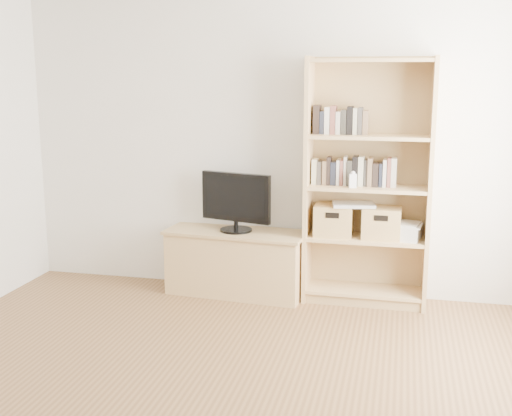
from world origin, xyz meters
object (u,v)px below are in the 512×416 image
(baby_monitor, at_px, (353,181))
(basket_right, at_px, (382,223))
(bookshelf, at_px, (368,183))
(basket_left, at_px, (334,220))
(tv_stand, at_px, (236,264))
(laptop, at_px, (353,204))
(television, at_px, (236,202))

(baby_monitor, bearing_deg, basket_right, 10.45)
(bookshelf, xyz_separation_m, baby_monitor, (-0.11, -0.11, 0.03))
(basket_right, bearing_deg, basket_left, -179.57)
(tv_stand, relative_size, basket_right, 3.79)
(tv_stand, relative_size, laptop, 3.45)
(basket_left, xyz_separation_m, laptop, (0.16, -0.01, 0.14))
(tv_stand, xyz_separation_m, basket_left, (0.82, 0.04, 0.42))
(bookshelf, bearing_deg, baby_monitor, -135.00)
(television, xyz_separation_m, baby_monitor, (0.98, -0.07, 0.23))
(bookshelf, bearing_deg, laptop, -174.51)
(bookshelf, distance_m, baby_monitor, 0.16)
(baby_monitor, bearing_deg, tv_stand, 162.27)
(bookshelf, distance_m, basket_left, 0.42)
(bookshelf, bearing_deg, television, -177.60)
(tv_stand, relative_size, basket_left, 3.74)
(bookshelf, height_order, laptop, bookshelf)
(basket_left, height_order, basket_right, basket_left)
(television, bearing_deg, laptop, 16.63)
(laptop, bearing_deg, basket_right, -8.93)
(baby_monitor, relative_size, laptop, 0.33)
(tv_stand, bearing_deg, television, -175.15)
(television, bearing_deg, basket_right, 16.46)
(tv_stand, xyz_separation_m, television, (-0.00, 0.00, 0.54))
(baby_monitor, relative_size, basket_right, 0.36)
(tv_stand, relative_size, baby_monitor, 10.48)
(bookshelf, xyz_separation_m, basket_left, (-0.27, -0.00, -0.32))
(baby_monitor, bearing_deg, basket_left, 131.95)
(basket_left, xyz_separation_m, basket_right, (0.39, -0.00, -0.00))
(tv_stand, height_order, basket_right, basket_right)
(baby_monitor, bearing_deg, laptop, 73.87)
(television, bearing_deg, baby_monitor, 10.73)
(basket_left, bearing_deg, basket_right, -1.57)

